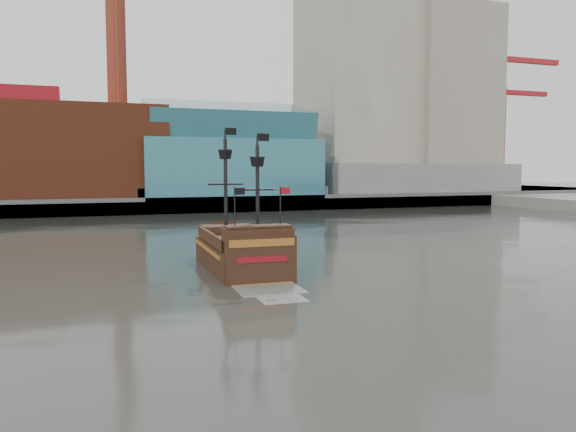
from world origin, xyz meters
name	(u,v)px	position (x,y,z in m)	size (l,w,h in m)	color
ground	(364,305)	(0.00, 0.00, 0.00)	(400.00, 400.00, 0.00)	#282A25
promenade_far	(155,198)	(0.00, 92.00, 1.00)	(220.00, 60.00, 2.00)	slate
seawall	(178,205)	(0.00, 62.50, 1.30)	(220.00, 1.00, 2.60)	#4C4C49
skyline	(185,78)	(5.21, 84.56, 24.55)	(149.00, 45.00, 62.00)	brown
crane_a	(501,117)	(78.63, 82.00, 19.11)	(22.50, 4.00, 32.25)	slate
crane_b	(503,135)	(88.23, 92.00, 15.57)	(19.10, 4.00, 26.25)	slate
pirate_ship	(241,255)	(-3.34, 12.32, 0.98)	(4.98, 14.62, 10.85)	black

